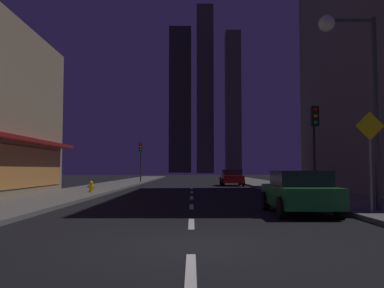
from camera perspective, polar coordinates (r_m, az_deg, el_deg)
ground_plane at (r=40.34m, az=0.00°, el=-5.63°), size 78.00×136.00×0.10m
sidewalk_right at (r=40.94m, az=9.89°, el=-5.38°), size 4.00×76.00×0.15m
sidewalk_left at (r=40.95m, az=-9.88°, el=-5.38°), size 4.00×76.00×0.15m
lane_marking_center at (r=19.37m, az=-0.02°, el=-7.86°), size 0.16×28.20×0.01m
skyscraper_distant_tall at (r=170.29m, az=-1.59°, el=6.06°), size 8.92×6.07×59.11m
skyscraper_distant_mid at (r=157.42m, az=1.81°, el=7.48°), size 6.15×7.48×62.57m
skyscraper_distant_short at (r=144.64m, az=5.64°, el=5.69°), size 5.12×6.13×48.75m
car_parked_near at (r=14.46m, az=14.46°, el=-6.35°), size 1.98×4.24×1.45m
car_parked_far at (r=37.82m, az=5.48°, el=-4.57°), size 1.98×4.24×1.45m
fire_hydrant_far_left at (r=25.28m, az=-13.58°, el=-5.71°), size 0.42×0.30×0.65m
traffic_light_near_right at (r=19.43m, az=16.43°, el=1.70°), size 0.32×0.48×4.20m
traffic_light_far_left at (r=45.02m, az=-7.01°, el=-1.25°), size 0.32×0.48×4.20m
street_lamp_right at (r=15.33m, az=20.85°, el=10.23°), size 1.96×0.56×6.58m
pedestrian_crossing_sign at (r=14.20m, az=23.19°, el=-1.08°), size 0.91×0.08×3.15m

